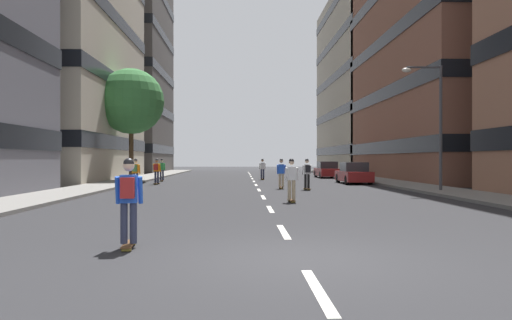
{
  "coord_description": "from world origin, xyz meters",
  "views": [
    {
      "loc": [
        -1.03,
        -8.16,
        1.76
      ],
      "look_at": [
        0.0,
        23.06,
        1.69
      ],
      "focal_mm": 32.53,
      "sensor_mm": 36.0,
      "label": 1
    }
  ],
  "objects": [
    {
      "name": "ground_plane",
      "position": [
        0.0,
        24.2,
        0.0
      ],
      "size": [
        145.18,
        145.18,
        0.0
      ],
      "primitive_type": "plane",
      "color": "#28282B"
    },
    {
      "name": "sidewalk_left",
      "position": [
        -9.71,
        27.22,
        0.07
      ],
      "size": [
        2.97,
        66.54,
        0.14
      ],
      "primitive_type": "cube",
      "color": "gray",
      "rests_on": "ground_plane"
    },
    {
      "name": "sidewalk_right",
      "position": [
        9.71,
        27.22,
        0.07
      ],
      "size": [
        2.97,
        66.54,
        0.14
      ],
      "primitive_type": "cube",
      "color": "gray",
      "rests_on": "ground_plane"
    },
    {
      "name": "lane_markings",
      "position": [
        0.0,
        25.5,
        0.0
      ],
      "size": [
        0.16,
        57.2,
        0.01
      ],
      "color": "silver",
      "rests_on": "ground_plane"
    },
    {
      "name": "building_left_far",
      "position": [
        -18.69,
        53.89,
        17.56
      ],
      "size": [
        15.1,
        16.9,
        34.94
      ],
      "color": "#4C4744",
      "rests_on": "ground_plane"
    },
    {
      "name": "building_right_far",
      "position": [
        18.69,
        53.89,
        12.04
      ],
      "size": [
        15.1,
        24.02,
        23.9
      ],
      "color": "#B2A893",
      "rests_on": "ground_plane"
    },
    {
      "name": "parked_car_near",
      "position": [
        7.02,
        24.65,
        0.7
      ],
      "size": [
        1.82,
        4.4,
        1.52
      ],
      "color": "maroon",
      "rests_on": "ground_plane"
    },
    {
      "name": "parked_car_mid",
      "position": [
        7.02,
        34.87,
        0.7
      ],
      "size": [
        1.82,
        4.4,
        1.52
      ],
      "color": "maroon",
      "rests_on": "ground_plane"
    },
    {
      "name": "street_tree_near",
      "position": [
        -9.71,
        28.84,
        6.31
      ],
      "size": [
        5.18,
        5.18,
        8.78
      ],
      "color": "#4C3823",
      "rests_on": "sidewalk_left"
    },
    {
      "name": "streetlamp_right",
      "position": [
        9.05,
        15.69,
        4.14
      ],
      "size": [
        2.13,
        0.3,
        6.5
      ],
      "color": "#3F3F44",
      "rests_on": "sidewalk_right"
    },
    {
      "name": "skater_0",
      "position": [
        1.36,
        19.08,
        0.98
      ],
      "size": [
        0.56,
        0.92,
        1.78
      ],
      "color": "brown",
      "rests_on": "ground_plane"
    },
    {
      "name": "skater_1",
      "position": [
        0.81,
        30.94,
        0.98
      ],
      "size": [
        0.55,
        0.91,
        1.78
      ],
      "color": "brown",
      "rests_on": "ground_plane"
    },
    {
      "name": "skater_3",
      "position": [
        -7.42,
        20.18,
        1.02
      ],
      "size": [
        0.55,
        0.91,
        1.78
      ],
      "color": "brown",
      "rests_on": "ground_plane"
    },
    {
      "name": "skater_4",
      "position": [
        -3.24,
        1.02,
        1.02
      ],
      "size": [
        0.55,
        0.92,
        1.78
      ],
      "color": "brown",
      "rests_on": "ground_plane"
    },
    {
      "name": "skater_5",
      "position": [
        -7.21,
        28.33,
        0.98
      ],
      "size": [
        0.55,
        0.92,
        1.78
      ],
      "color": "brown",
      "rests_on": "ground_plane"
    },
    {
      "name": "skater_6",
      "position": [
        1.03,
        10.61,
        0.98
      ],
      "size": [
        0.55,
        0.91,
        1.78
      ],
      "color": "brown",
      "rests_on": "ground_plane"
    },
    {
      "name": "skater_7",
      "position": [
        -6.83,
        23.92,
        1.02
      ],
      "size": [
        0.56,
        0.92,
        1.78
      ],
      "color": "brown",
      "rests_on": "ground_plane"
    },
    {
      "name": "skater_8",
      "position": [
        2.73,
        17.99,
        1.02
      ],
      "size": [
        0.56,
        0.92,
        1.78
      ],
      "color": "brown",
      "rests_on": "ground_plane"
    }
  ]
}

